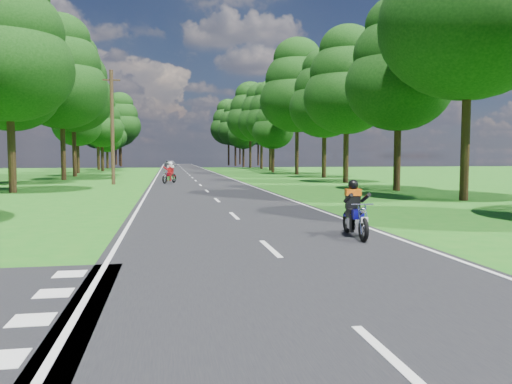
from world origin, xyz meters
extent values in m
plane|color=#1A6316|center=(0.00, 0.00, 0.00)|extent=(160.00, 160.00, 0.00)
cube|color=black|center=(0.00, 50.00, 0.01)|extent=(7.00, 140.00, 0.02)
cube|color=silver|center=(0.00, -4.00, 0.02)|extent=(0.12, 2.00, 0.01)
cube|color=silver|center=(0.00, 2.00, 0.02)|extent=(0.12, 2.00, 0.01)
cube|color=silver|center=(0.00, 8.00, 0.02)|extent=(0.12, 2.00, 0.01)
cube|color=silver|center=(0.00, 14.00, 0.02)|extent=(0.12, 2.00, 0.01)
cube|color=silver|center=(0.00, 20.00, 0.02)|extent=(0.12, 2.00, 0.01)
cube|color=silver|center=(0.00, 26.00, 0.02)|extent=(0.12, 2.00, 0.01)
cube|color=silver|center=(0.00, 32.00, 0.02)|extent=(0.12, 2.00, 0.01)
cube|color=silver|center=(0.00, 38.00, 0.02)|extent=(0.12, 2.00, 0.01)
cube|color=silver|center=(0.00, 44.00, 0.02)|extent=(0.12, 2.00, 0.01)
cube|color=silver|center=(0.00, 50.00, 0.02)|extent=(0.12, 2.00, 0.01)
cube|color=silver|center=(0.00, 56.00, 0.02)|extent=(0.12, 2.00, 0.01)
cube|color=silver|center=(0.00, 62.00, 0.02)|extent=(0.12, 2.00, 0.01)
cube|color=silver|center=(0.00, 68.00, 0.02)|extent=(0.12, 2.00, 0.01)
cube|color=silver|center=(0.00, 74.00, 0.02)|extent=(0.12, 2.00, 0.01)
cube|color=silver|center=(0.00, 80.00, 0.02)|extent=(0.12, 2.00, 0.01)
cube|color=silver|center=(0.00, 86.00, 0.02)|extent=(0.12, 2.00, 0.01)
cube|color=silver|center=(0.00, 92.00, 0.02)|extent=(0.12, 2.00, 0.01)
cube|color=silver|center=(0.00, 98.00, 0.02)|extent=(0.12, 2.00, 0.01)
cube|color=silver|center=(0.00, 104.00, 0.02)|extent=(0.12, 2.00, 0.01)
cube|color=silver|center=(0.00, 110.00, 0.02)|extent=(0.12, 2.00, 0.01)
cube|color=silver|center=(0.00, 116.00, 0.02)|extent=(0.12, 2.00, 0.01)
cube|color=silver|center=(-3.30, 50.00, 0.02)|extent=(0.10, 140.00, 0.01)
cube|color=silver|center=(3.30, 50.00, 0.02)|extent=(0.10, 140.00, 0.01)
cube|color=silver|center=(-3.80, -2.10, 0.02)|extent=(0.50, 0.50, 0.01)
cube|color=silver|center=(-3.80, -0.90, 0.02)|extent=(0.50, 0.50, 0.01)
cube|color=silver|center=(-3.80, 0.30, 0.02)|extent=(0.50, 0.50, 0.01)
cylinder|color=black|center=(-10.57, 20.76, 1.96)|extent=(0.40, 0.40, 3.91)
ellipsoid|color=black|center=(-10.57, 20.76, 6.78)|extent=(6.85, 6.85, 5.82)
ellipsoid|color=black|center=(-10.57, 20.76, 8.68)|extent=(5.87, 5.87, 4.99)
cylinder|color=black|center=(-12.94, 29.18, 1.90)|extent=(0.40, 0.40, 3.79)
ellipsoid|color=black|center=(-12.94, 29.18, 6.57)|extent=(6.64, 6.64, 5.64)
ellipsoid|color=black|center=(-12.94, 29.18, 8.41)|extent=(5.69, 5.69, 4.84)
ellipsoid|color=black|center=(-12.94, 29.18, 10.26)|extent=(4.27, 4.27, 3.63)
cylinder|color=black|center=(-10.82, 35.60, 2.16)|extent=(0.40, 0.40, 4.32)
ellipsoid|color=black|center=(-10.82, 35.60, 7.47)|extent=(7.56, 7.56, 6.42)
ellipsoid|color=black|center=(-10.82, 35.60, 9.58)|extent=(6.48, 6.48, 5.51)
ellipsoid|color=black|center=(-10.82, 35.60, 11.68)|extent=(4.86, 4.86, 4.13)
cylinder|color=black|center=(-11.26, 43.10, 2.20)|extent=(0.40, 0.40, 4.40)
ellipsoid|color=black|center=(-11.26, 43.10, 7.62)|extent=(7.71, 7.71, 6.55)
ellipsoid|color=black|center=(-11.26, 43.10, 9.77)|extent=(6.60, 6.60, 5.61)
ellipsoid|color=black|center=(-11.26, 43.10, 11.92)|extent=(4.95, 4.95, 4.21)
cylinder|color=black|center=(-12.61, 52.78, 1.60)|extent=(0.40, 0.40, 3.20)
ellipsoid|color=black|center=(-12.61, 52.78, 5.54)|extent=(5.60, 5.60, 4.76)
ellipsoid|color=black|center=(-12.61, 52.78, 7.10)|extent=(4.80, 4.80, 4.08)
ellipsoid|color=black|center=(-12.61, 52.78, 8.66)|extent=(3.60, 3.60, 3.06)
cylinder|color=black|center=(-10.75, 60.15, 1.61)|extent=(0.40, 0.40, 3.22)
ellipsoid|color=black|center=(-10.75, 60.15, 5.58)|extent=(5.64, 5.64, 4.79)
ellipsoid|color=black|center=(-10.75, 60.15, 7.15)|extent=(4.83, 4.83, 4.11)
ellipsoid|color=black|center=(-10.75, 60.15, 8.72)|extent=(3.62, 3.62, 3.08)
cylinder|color=black|center=(-12.29, 67.91, 1.80)|extent=(0.40, 0.40, 3.61)
ellipsoid|color=black|center=(-12.29, 67.91, 6.25)|extent=(6.31, 6.31, 5.37)
ellipsoid|color=black|center=(-12.29, 67.91, 8.01)|extent=(5.41, 5.41, 4.60)
ellipsoid|color=black|center=(-12.29, 67.91, 9.76)|extent=(4.06, 4.06, 3.45)
cylinder|color=black|center=(-11.94, 75.74, 1.33)|extent=(0.40, 0.40, 2.67)
ellipsoid|color=black|center=(-11.94, 75.74, 4.62)|extent=(4.67, 4.67, 3.97)
ellipsoid|color=black|center=(-11.94, 75.74, 5.92)|extent=(4.00, 4.00, 3.40)
ellipsoid|color=black|center=(-11.94, 75.74, 7.22)|extent=(3.00, 3.00, 2.55)
cylinder|color=black|center=(-12.18, 84.90, 1.54)|extent=(0.40, 0.40, 3.09)
ellipsoid|color=black|center=(-12.18, 84.90, 5.34)|extent=(5.40, 5.40, 4.59)
ellipsoid|color=black|center=(-12.18, 84.90, 6.85)|extent=(4.63, 4.63, 3.93)
ellipsoid|color=black|center=(-12.18, 84.90, 8.35)|extent=(3.47, 3.47, 2.95)
cylinder|color=black|center=(-11.23, 91.41, 2.24)|extent=(0.40, 0.40, 4.48)
ellipsoid|color=black|center=(-11.23, 91.41, 7.75)|extent=(7.84, 7.84, 6.66)
ellipsoid|color=black|center=(-11.23, 91.41, 9.94)|extent=(6.72, 6.72, 5.71)
ellipsoid|color=black|center=(-11.23, 91.41, 12.12)|extent=(5.04, 5.04, 4.28)
cylinder|color=black|center=(-12.28, 100.39, 2.05)|extent=(0.40, 0.40, 4.09)
ellipsoid|color=black|center=(-12.28, 100.39, 7.09)|extent=(7.16, 7.16, 6.09)
ellipsoid|color=black|center=(-12.28, 100.39, 9.08)|extent=(6.14, 6.14, 5.22)
ellipsoid|color=black|center=(-12.28, 100.39, 11.08)|extent=(4.61, 4.61, 3.92)
cylinder|color=black|center=(11.06, 12.20, 2.28)|extent=(0.40, 0.40, 4.56)
ellipsoid|color=black|center=(11.06, 12.20, 7.89)|extent=(7.98, 7.98, 6.78)
cylinder|color=black|center=(10.92, 18.69, 1.75)|extent=(0.40, 0.40, 3.49)
ellipsoid|color=black|center=(10.92, 18.69, 6.05)|extent=(6.12, 6.12, 5.20)
ellipsoid|color=black|center=(10.92, 18.69, 7.75)|extent=(5.24, 5.24, 4.46)
ellipsoid|color=black|center=(10.92, 18.69, 9.46)|extent=(3.93, 3.93, 3.34)
cylinder|color=black|center=(11.06, 27.58, 1.85)|extent=(0.40, 0.40, 3.69)
ellipsoid|color=black|center=(11.06, 27.58, 6.39)|extent=(6.46, 6.46, 5.49)
ellipsoid|color=black|center=(11.06, 27.58, 8.19)|extent=(5.54, 5.54, 4.71)
ellipsoid|color=black|center=(11.06, 27.58, 9.99)|extent=(4.15, 4.15, 3.53)
cylinder|color=black|center=(12.17, 36.42, 1.87)|extent=(0.40, 0.40, 3.74)
ellipsoid|color=black|center=(12.17, 36.42, 6.48)|extent=(6.55, 6.55, 5.57)
ellipsoid|color=black|center=(12.17, 36.42, 8.31)|extent=(5.62, 5.62, 4.77)
ellipsoid|color=black|center=(12.17, 36.42, 10.13)|extent=(4.21, 4.21, 3.58)
cylinder|color=black|center=(11.72, 44.72, 2.32)|extent=(0.40, 0.40, 4.64)
ellipsoid|color=black|center=(11.72, 44.72, 8.04)|extent=(8.12, 8.12, 6.91)
ellipsoid|color=black|center=(11.72, 44.72, 10.30)|extent=(6.96, 6.96, 5.92)
ellipsoid|color=black|center=(11.72, 44.72, 12.56)|extent=(5.22, 5.22, 4.44)
cylinder|color=black|center=(10.55, 51.92, 1.45)|extent=(0.40, 0.40, 2.91)
ellipsoid|color=black|center=(10.55, 51.92, 5.03)|extent=(5.09, 5.09, 4.33)
ellipsoid|color=black|center=(10.55, 51.92, 6.45)|extent=(4.36, 4.36, 3.71)
ellipsoid|color=black|center=(10.55, 51.92, 7.87)|extent=(3.27, 3.27, 2.78)
cylinder|color=black|center=(11.77, 59.40, 1.94)|extent=(0.40, 0.40, 3.88)
ellipsoid|color=black|center=(11.77, 59.40, 6.71)|extent=(6.78, 6.78, 5.77)
ellipsoid|color=black|center=(11.77, 59.40, 8.60)|extent=(5.81, 5.81, 4.94)
ellipsoid|color=black|center=(11.77, 59.40, 10.49)|extent=(4.36, 4.36, 3.71)
cylinder|color=black|center=(12.10, 67.87, 2.09)|extent=(0.40, 0.40, 4.18)
ellipsoid|color=black|center=(12.10, 67.87, 7.23)|extent=(7.31, 7.31, 6.21)
ellipsoid|color=black|center=(12.10, 67.87, 9.27)|extent=(6.27, 6.27, 5.33)
ellipsoid|color=black|center=(12.10, 67.87, 11.31)|extent=(4.70, 4.70, 4.00)
cylinder|color=black|center=(11.80, 76.83, 2.32)|extent=(0.40, 0.40, 4.63)
ellipsoid|color=black|center=(11.80, 76.83, 8.02)|extent=(8.11, 8.11, 6.89)
ellipsoid|color=black|center=(11.80, 76.83, 10.28)|extent=(6.95, 6.95, 5.91)
ellipsoid|color=black|center=(11.80, 76.83, 12.54)|extent=(5.21, 5.21, 4.43)
cylinder|color=black|center=(11.69, 84.12, 1.68)|extent=(0.40, 0.40, 3.36)
ellipsoid|color=black|center=(11.69, 84.12, 5.82)|extent=(5.88, 5.88, 5.00)
ellipsoid|color=black|center=(11.69, 84.12, 7.46)|extent=(5.04, 5.04, 4.29)
ellipsoid|color=black|center=(11.69, 84.12, 9.10)|extent=(3.78, 3.78, 3.21)
cylinder|color=black|center=(11.14, 91.34, 2.04)|extent=(0.40, 0.40, 4.09)
ellipsoid|color=black|center=(11.14, 91.34, 7.07)|extent=(7.15, 7.15, 6.08)
ellipsoid|color=black|center=(11.14, 91.34, 9.07)|extent=(6.13, 6.13, 5.21)
ellipsoid|color=black|center=(11.14, 91.34, 11.06)|extent=(4.60, 4.60, 3.91)
cylinder|color=black|center=(10.68, 99.10, 2.24)|extent=(0.40, 0.40, 4.48)
ellipsoid|color=black|center=(10.68, 99.10, 7.76)|extent=(7.84, 7.84, 6.66)
ellipsoid|color=black|center=(10.68, 99.10, 9.94)|extent=(6.72, 6.72, 5.71)
ellipsoid|color=black|center=(10.68, 99.10, 12.13)|extent=(5.04, 5.04, 4.28)
cylinder|color=black|center=(-14.00, 110.00, 1.92)|extent=(0.40, 0.40, 3.84)
ellipsoid|color=black|center=(-14.00, 110.00, 6.65)|extent=(6.72, 6.72, 5.71)
ellipsoid|color=black|center=(-14.00, 110.00, 8.52)|extent=(5.76, 5.76, 4.90)
ellipsoid|color=black|center=(-14.00, 110.00, 10.39)|extent=(4.32, 4.32, 3.67)
cylinder|color=black|center=(15.00, 112.00, 2.08)|extent=(0.40, 0.40, 4.16)
ellipsoid|color=black|center=(15.00, 112.00, 7.20)|extent=(7.28, 7.28, 6.19)
ellipsoid|color=black|center=(15.00, 112.00, 9.23)|extent=(6.24, 6.24, 5.30)
ellipsoid|color=black|center=(15.00, 112.00, 11.26)|extent=(4.68, 4.68, 3.98)
cylinder|color=black|center=(-16.00, 95.00, 1.76)|extent=(0.40, 0.40, 3.52)
ellipsoid|color=black|center=(-16.00, 95.00, 6.09)|extent=(6.16, 6.16, 5.24)
ellipsoid|color=black|center=(-16.00, 95.00, 7.81)|extent=(5.28, 5.28, 4.49)
ellipsoid|color=black|center=(-16.00, 95.00, 9.53)|extent=(3.96, 3.96, 3.37)
cylinder|color=black|center=(17.00, 98.00, 2.24)|extent=(0.40, 0.40, 4.48)
ellipsoid|color=black|center=(17.00, 98.00, 7.76)|extent=(7.84, 7.84, 6.66)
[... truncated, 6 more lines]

